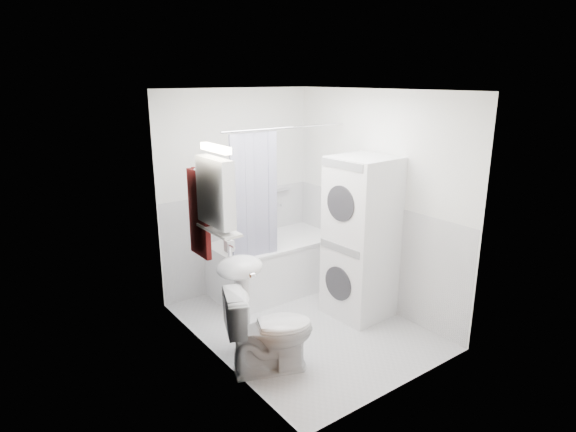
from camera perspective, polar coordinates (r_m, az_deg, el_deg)
floor at (r=5.19m, az=1.80°, el=-12.84°), size 2.60×2.60×0.00m
room_walls at (r=4.66m, az=1.96°, el=3.39°), size 2.60×2.60×2.60m
wainscot at (r=5.14m, az=-0.15°, el=-5.70°), size 1.98×2.58×2.58m
door at (r=3.85m, az=-4.25°, el=-7.02°), size 0.05×2.00×2.00m
bathtub at (r=5.90m, az=-0.91°, el=-5.31°), size 1.69×0.80×0.64m
tub_spout at (r=6.08m, az=-1.19°, el=1.36°), size 0.04×0.12×0.04m
curtain_rod at (r=5.24m, az=1.20°, el=10.52°), size 1.87×0.02×0.02m
shower_curtain at (r=5.06m, az=-3.92°, el=1.64°), size 0.55×0.02×1.45m
sink at (r=4.48m, az=-5.63°, el=-7.78°), size 0.44×0.37×1.04m
medicine_cabinet at (r=4.24m, az=-8.56°, el=3.04°), size 0.13×0.50×0.71m
shelf at (r=4.34m, az=-8.19°, el=-1.63°), size 0.18×0.54×0.02m
shower_caddy at (r=6.05m, az=-0.76°, el=3.12°), size 0.22×0.06×0.02m
towel at (r=4.54m, az=-10.49°, el=0.49°), size 0.07×0.35×0.84m
washer_dryer at (r=5.17m, az=8.65°, el=-2.59°), size 0.66×0.65×1.74m
toilet at (r=4.32m, az=-2.19°, el=-13.43°), size 0.89×0.70×0.76m
soap_pump at (r=4.63m, az=-6.98°, el=-3.73°), size 0.08×0.17×0.08m
shelf_bottle at (r=4.20m, az=-7.25°, el=-1.52°), size 0.07×0.18×0.07m
shelf_cup at (r=4.43m, az=-8.96°, el=-0.47°), size 0.10×0.09×0.10m
shampoo_a at (r=5.90m, az=-2.82°, el=3.50°), size 0.13×0.17×0.13m
shampoo_b at (r=5.97m, az=-1.86°, el=3.41°), size 0.08×0.21×0.08m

